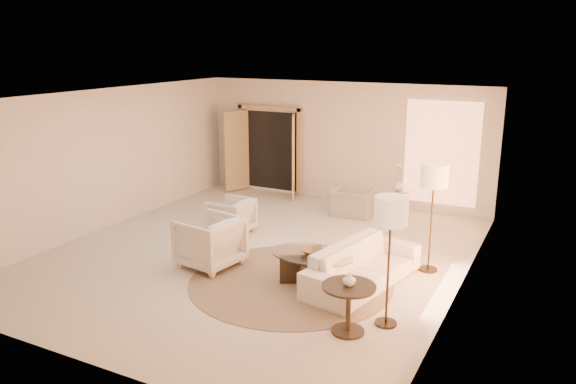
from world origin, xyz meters
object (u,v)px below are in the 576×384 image
at_px(accent_chair, 352,198).
at_px(end_vase, 349,280).
at_px(coffee_table, 312,265).
at_px(bowl, 312,251).
at_px(end_table, 349,300).
at_px(armchair_left, 231,214).
at_px(side_table, 398,200).
at_px(floor_lamp_far, 391,217).
at_px(armchair_right, 210,239).
at_px(floor_lamp_near, 434,181).
at_px(side_vase, 398,185).
at_px(sofa, 363,265).

xyz_separation_m(accent_chair, end_vase, (1.79, -4.86, 0.34)).
xyz_separation_m(coffee_table, bowl, (0.00, 0.00, 0.22)).
xyz_separation_m(end_table, bowl, (-1.08, 1.20, 0.07)).
xyz_separation_m(armchair_left, coffee_table, (2.43, -1.46, -0.08)).
height_order(side_table, floor_lamp_far, floor_lamp_far).
xyz_separation_m(armchair_left, floor_lamp_far, (3.88, -2.23, 1.13)).
xyz_separation_m(coffee_table, end_table, (1.08, -1.20, 0.15)).
height_order(armchair_left, accent_chair, accent_chair).
height_order(armchair_right, floor_lamp_near, floor_lamp_near).
height_order(bowl, side_vase, side_vase).
bearing_deg(sofa, armchair_left, 81.78).
bearing_deg(end_table, floor_lamp_near, 80.19).
bearing_deg(bowl, end_vase, -48.04).
xyz_separation_m(bowl, end_vase, (1.08, -1.20, 0.22)).
bearing_deg(accent_chair, floor_lamp_near, 131.04).
xyz_separation_m(armchair_right, side_vase, (1.99, 4.25, 0.21)).
relative_size(accent_chair, floor_lamp_near, 0.51).
xyz_separation_m(sofa, bowl, (-0.74, -0.30, 0.20)).
distance_m(armchair_right, end_vase, 3.10).
relative_size(armchair_left, floor_lamp_near, 0.43).
height_order(end_table, side_table, end_table).
bearing_deg(side_table, floor_lamp_far, -75.24).
bearing_deg(bowl, sofa, 21.80).
bearing_deg(bowl, side_vase, 87.64).
relative_size(accent_chair, end_table, 1.30).
bearing_deg(sofa, bowl, 123.78).
xyz_separation_m(armchair_left, side_table, (2.60, 2.65, -0.04)).
distance_m(bowl, end_vase, 1.63).
xyz_separation_m(accent_chair, side_table, (0.88, 0.45, -0.05)).
relative_size(armchair_right, side_vase, 4.04).
relative_size(armchair_right, floor_lamp_far, 0.53).
bearing_deg(accent_chair, bowl, 98.16).
bearing_deg(side_table, coffee_table, -92.36).
height_order(armchair_left, end_table, armchair_left).
relative_size(side_table, bowl, 1.76).
relative_size(end_table, side_vase, 2.99).
bearing_deg(end_table, side_vase, 99.70).
height_order(sofa, armchair_left, armchair_left).
height_order(sofa, end_table, end_table).
xyz_separation_m(sofa, end_vase, (0.34, -1.49, 0.42)).
height_order(accent_chair, side_table, accent_chair).
xyz_separation_m(side_table, end_vase, (0.91, -5.31, 0.40)).
bearing_deg(floor_lamp_near, side_vase, 115.95).
bearing_deg(side_table, sofa, -81.50).
distance_m(sofa, armchair_right, 2.60).
relative_size(sofa, accent_chair, 2.44).
bearing_deg(armchair_right, floor_lamp_near, 123.31).
bearing_deg(floor_lamp_near, floor_lamp_far, -91.70).
relative_size(accent_chair, floor_lamp_far, 0.51).
bearing_deg(side_table, armchair_left, -134.46).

